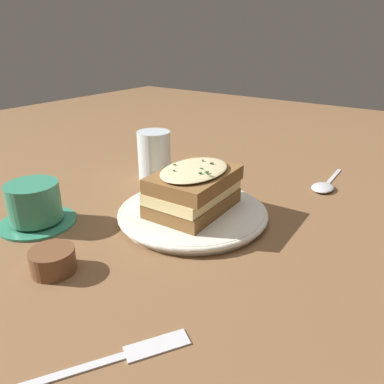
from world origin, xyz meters
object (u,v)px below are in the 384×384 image
(water_glass, at_px, (154,156))
(condiment_pot, at_px, (53,261))
(dinner_plate, at_px, (192,213))
(teacup_with_saucer, at_px, (34,205))
(sandwich, at_px, (192,190))
(fork, at_px, (126,355))
(spoon, at_px, (324,186))

(water_glass, xyz_separation_m, condiment_pot, (-0.12, 0.34, -0.04))
(dinner_plate, height_order, teacup_with_saucer, teacup_with_saucer)
(teacup_with_saucer, bearing_deg, sandwich, -146.03)
(fork, distance_m, spoon, 0.54)
(teacup_with_saucer, distance_m, spoon, 0.55)
(teacup_with_saucer, relative_size, water_glass, 1.35)
(dinner_plate, bearing_deg, condiment_pot, 75.51)
(sandwich, height_order, spoon, sandwich)
(spoon, bearing_deg, fork, 85.40)
(sandwich, bearing_deg, teacup_with_saucer, 39.48)
(dinner_plate, height_order, condiment_pot, condiment_pot)
(dinner_plate, distance_m, water_glass, 0.21)
(teacup_with_saucer, bearing_deg, spoon, -133.70)
(sandwich, bearing_deg, dinner_plate, -32.27)
(dinner_plate, distance_m, condiment_pot, 0.24)
(spoon, distance_m, condiment_pot, 0.53)
(spoon, bearing_deg, dinner_plate, 59.65)
(sandwich, relative_size, condiment_pot, 2.66)
(sandwich, xyz_separation_m, teacup_with_saucer, (0.20, 0.16, -0.02))
(sandwich, distance_m, fork, 0.30)
(teacup_with_saucer, relative_size, condiment_pot, 2.35)
(teacup_with_saucer, distance_m, water_glass, 0.27)
(water_glass, bearing_deg, sandwich, 148.80)
(dinner_plate, relative_size, condiment_pot, 4.29)
(sandwich, relative_size, water_glass, 1.52)
(spoon, bearing_deg, teacup_with_saucer, 49.32)
(teacup_with_saucer, xyz_separation_m, water_glass, (-0.02, -0.27, 0.02))
(dinner_plate, xyz_separation_m, fork, (-0.12, 0.28, -0.01))
(fork, xyz_separation_m, condiment_pot, (0.18, -0.05, 0.01))
(dinner_plate, height_order, water_glass, water_glass)
(condiment_pot, bearing_deg, dinner_plate, -104.49)
(dinner_plate, xyz_separation_m, sandwich, (-0.00, 0.00, 0.04))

